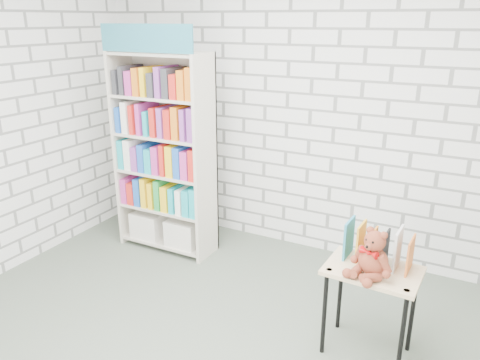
% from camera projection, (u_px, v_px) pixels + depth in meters
% --- Properties ---
extents(room_shell, '(4.52, 4.02, 2.81)m').
position_uv_depth(room_shell, '(191.00, 100.00, 2.55)').
color(room_shell, silver).
rests_on(room_shell, ground).
extents(bookshelf, '(0.96, 0.38, 2.16)m').
position_uv_depth(bookshelf, '(165.00, 153.00, 4.48)').
color(bookshelf, beige).
rests_on(bookshelf, ground).
extents(display_table, '(0.62, 0.45, 0.65)m').
position_uv_depth(display_table, '(372.00, 281.00, 3.10)').
color(display_table, tan).
rests_on(display_table, ground).
extents(table_books, '(0.43, 0.21, 0.25)m').
position_uv_depth(table_books, '(379.00, 246.00, 3.11)').
color(table_books, teal).
rests_on(table_books, display_table).
extents(teddy_bear, '(0.30, 0.29, 0.32)m').
position_uv_depth(teddy_bear, '(372.00, 258.00, 2.95)').
color(teddy_bear, maroon).
rests_on(teddy_bear, display_table).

